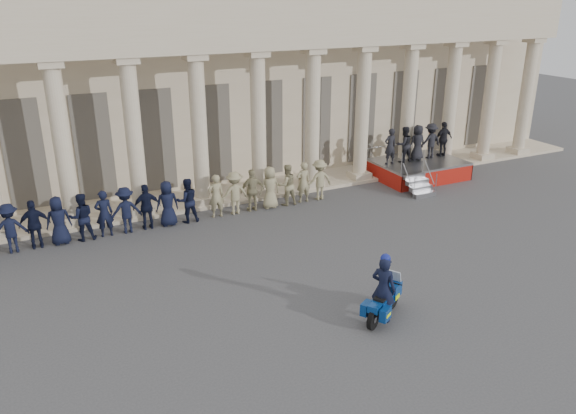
{
  "coord_description": "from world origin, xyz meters",
  "views": [
    {
      "loc": [
        -7.81,
        -13.56,
        8.53
      ],
      "look_at": [
        0.07,
        2.61,
        1.6
      ],
      "focal_mm": 35.0,
      "sensor_mm": 36.0,
      "label": 1
    }
  ],
  "objects": [
    {
      "name": "ground",
      "position": [
        0.0,
        0.0,
        0.0
      ],
      "size": [
        90.0,
        90.0,
        0.0
      ],
      "primitive_type": "plane",
      "color": "#3F3F41",
      "rests_on": "ground"
    },
    {
      "name": "officer_rank",
      "position": [
        -3.71,
        6.62,
        0.89
      ],
      "size": [
        15.56,
        0.68,
        1.79
      ],
      "color": "black",
      "rests_on": "ground"
    },
    {
      "name": "reviewing_stand",
      "position": [
        9.42,
        7.23,
        1.39
      ],
      "size": [
        4.2,
        4.03,
        2.57
      ],
      "color": "gray",
      "rests_on": "ground"
    },
    {
      "name": "motorcycle",
      "position": [
        0.51,
        -2.56,
        0.53
      ],
      "size": [
        1.69,
        1.27,
        1.22
      ],
      "rotation": [
        0.0,
        0.0,
        0.54
      ],
      "color": "black",
      "rests_on": "ground"
    },
    {
      "name": "building",
      "position": [
        -0.0,
        14.74,
        4.52
      ],
      "size": [
        40.0,
        12.5,
        9.0
      ],
      "color": "#C0AE90",
      "rests_on": "ground"
    },
    {
      "name": "rider",
      "position": [
        0.42,
        -2.61,
        0.99
      ],
      "size": [
        0.75,
        0.84,
        2.01
      ],
      "rotation": [
        0.0,
        0.0,
        2.11
      ],
      "color": "black",
      "rests_on": "ground"
    }
  ]
}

